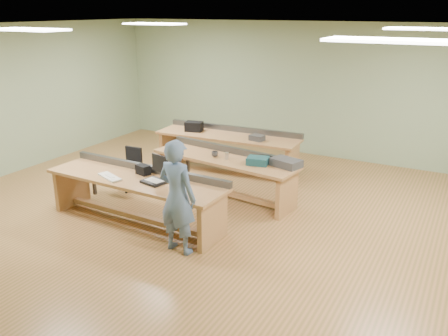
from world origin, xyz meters
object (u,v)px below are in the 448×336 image
at_px(workbench_front, 137,189).
at_px(person, 177,197).
at_px(parts_bin_grey, 286,163).
at_px(drinks_can, 227,156).
at_px(workbench_mid, 225,168).
at_px(task_chair, 131,174).
at_px(mug, 215,154).
at_px(camera_bag, 143,170).
at_px(workbench_back, 228,143).
at_px(parts_bin_teal, 258,161).
at_px(laptop_base, 154,182).

relative_size(workbench_front, person, 1.88).
bearing_deg(parts_bin_grey, drinks_can, -173.58).
bearing_deg(workbench_mid, task_chair, -156.46).
relative_size(workbench_front, parts_bin_grey, 6.33).
relative_size(person, mug, 13.58).
distance_m(camera_bag, parts_bin_grey, 2.36).
bearing_deg(camera_bag, task_chair, 153.51).
height_order(task_chair, mug, mug).
bearing_deg(drinks_can, workbench_mid, 129.81).
relative_size(workbench_front, task_chair, 3.87).
xyz_separation_m(workbench_back, parts_bin_teal, (1.37, -1.50, 0.25)).
bearing_deg(workbench_front, parts_bin_grey, 43.01).
distance_m(laptop_base, camera_bag, 0.46).
relative_size(workbench_back, parts_bin_grey, 6.36).
height_order(workbench_back, mug, workbench_back).
relative_size(laptop_base, parts_bin_teal, 0.97).
bearing_deg(camera_bag, workbench_mid, 77.94).
xyz_separation_m(workbench_back, laptop_base, (0.37, -3.08, 0.21)).
bearing_deg(parts_bin_teal, laptop_base, -122.46).
distance_m(workbench_mid, parts_bin_teal, 0.73).
relative_size(person, task_chair, 2.05).
xyz_separation_m(workbench_front, workbench_back, (0.01, 3.02, -0.00)).
relative_size(workbench_back, drinks_can, 25.13).
relative_size(person, camera_bag, 7.25).
xyz_separation_m(laptop_base, task_chair, (-1.43, 1.15, -0.48)).
distance_m(person, mug, 2.12).
relative_size(mug, drinks_can, 0.98).
distance_m(workbench_mid, workbench_back, 1.58).
bearing_deg(person, drinks_can, -75.95).
distance_m(task_chair, parts_bin_teal, 2.52).
bearing_deg(laptop_base, parts_bin_teal, 69.72).
bearing_deg(parts_bin_grey, workbench_front, -138.57).
xyz_separation_m(task_chair, parts_bin_teal, (2.43, 0.43, 0.52)).
xyz_separation_m(workbench_front, laptop_base, (0.39, -0.06, 0.21)).
height_order(workbench_back, task_chair, workbench_back).
relative_size(workbench_front, workbench_back, 0.99).
bearing_deg(workbench_mid, person, -72.32).
xyz_separation_m(workbench_back, camera_bag, (-0.02, -2.84, 0.27)).
xyz_separation_m(workbench_mid, task_chair, (-1.76, -0.52, -0.26)).
height_order(workbench_mid, drinks_can, drinks_can).
xyz_separation_m(workbench_back, person, (1.09, -3.51, 0.25)).
bearing_deg(person, laptop_base, -25.91).
bearing_deg(laptop_base, person, -18.87).
height_order(camera_bag, parts_bin_teal, camera_bag).
bearing_deg(drinks_can, parts_bin_grey, 6.42).
xyz_separation_m(person, mug, (-0.58, 2.04, -0.02)).
height_order(workbench_front, parts_bin_grey, parts_bin_grey).
bearing_deg(workbench_front, laptop_base, -6.71).
xyz_separation_m(camera_bag, parts_bin_grey, (1.86, 1.45, -0.01)).
relative_size(workbench_mid, task_chair, 3.55).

